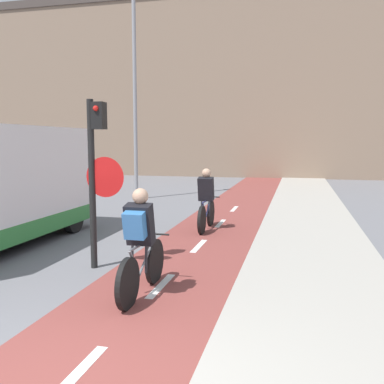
{
  "coord_description": "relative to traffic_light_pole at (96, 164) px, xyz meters",
  "views": [
    {
      "loc": [
        1.92,
        -2.82,
        2.14
      ],
      "look_at": [
        0.0,
        4.91,
        1.2
      ],
      "focal_mm": 40.0,
      "sensor_mm": 36.0,
      "label": 1
    }
  ],
  "objects": [
    {
      "name": "building_row_background",
      "position": [
        1.33,
        21.42,
        3.85
      ],
      "size": [
        60.0,
        5.2,
        11.21
      ],
      "color": "#89705B",
      "rests_on": "ground_plane"
    },
    {
      "name": "traffic_light_pole",
      "position": [
        0.0,
        0.0,
        0.0
      ],
      "size": [
        0.67,
        0.25,
        2.83
      ],
      "color": "black",
      "rests_on": "ground_plane"
    },
    {
      "name": "street_lamp_far",
      "position": [
        -2.61,
        8.45,
        3.05
      ],
      "size": [
        0.36,
        0.36,
        8.05
      ],
      "color": "gray",
      "rests_on": "ground_plane"
    },
    {
      "name": "cyclist_near",
      "position": [
        1.18,
        -1.1,
        -1.05
      ],
      "size": [
        0.46,
        1.74,
        1.51
      ],
      "color": "black",
      "rests_on": "ground_plane"
    },
    {
      "name": "cyclist_far",
      "position": [
        1.12,
        3.5,
        -1.1
      ],
      "size": [
        0.46,
        1.7,
        1.5
      ],
      "color": "black",
      "rests_on": "ground_plane"
    }
  ]
}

